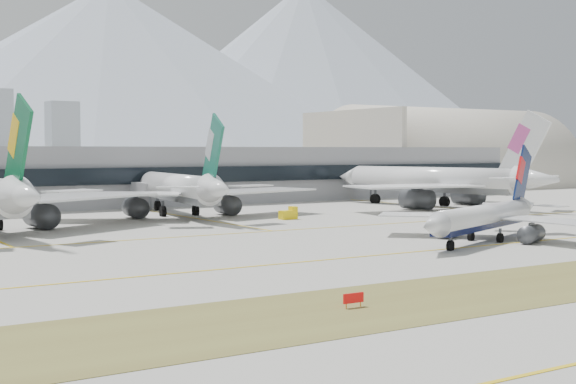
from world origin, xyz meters
TOP-DOWN VIEW (x-y plane):
  - ground at (0.00, 0.00)m, footprint 3000.00×3000.00m
  - taxiing_airliner at (34.71, -0.83)m, footprint 43.18×36.54m
  - widebody_cathay at (14.21, 67.44)m, footprint 59.47×58.67m
  - widebody_china_air at (80.12, 58.43)m, footprint 64.39×64.07m
  - terminal at (0.00, 114.84)m, footprint 280.00×43.10m
  - hangar at (154.56, 135.00)m, footprint 91.00×60.00m
  - hold_sign_left at (-14.87, -32.00)m, footprint 2.20×0.15m
  - gse_c at (29.69, 48.76)m, footprint 3.55×2.00m

SIDE VIEW (x-z plane):
  - ground at x=0.00m, z-range 0.00..0.00m
  - hangar at x=154.56m, z-range -29.86..30.14m
  - hold_sign_left at x=-14.87m, z-range 0.20..1.55m
  - gse_c at x=29.69m, z-range -0.25..2.35m
  - taxiing_airliner at x=34.71m, z-range -3.95..11.32m
  - widebody_cathay at x=14.21m, z-range -5.01..16.38m
  - widebody_china_air at x=80.12m, z-range -5.51..18.01m
  - terminal at x=0.00m, z-range 0.00..15.00m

